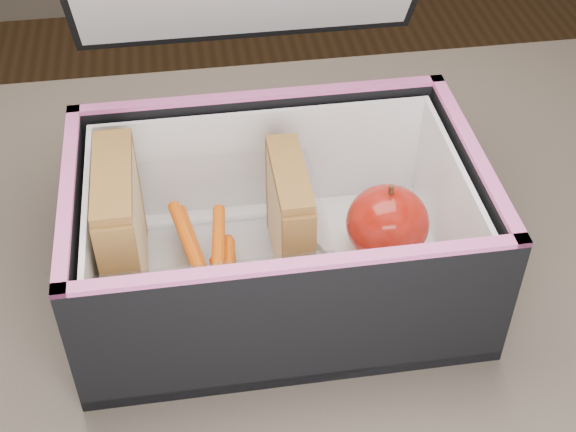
# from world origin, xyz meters

# --- Properties ---
(kitchen_table) EXTENTS (1.20, 0.80, 0.75)m
(kitchen_table) POSITION_xyz_m (0.00, 0.00, 0.66)
(kitchen_table) COLOR brown
(kitchen_table) RESTS_ON ground
(lunch_bag) EXTENTS (0.31, 0.31, 0.29)m
(lunch_bag) POSITION_xyz_m (-0.03, 0.06, 0.82)
(lunch_bag) COLOR black
(lunch_bag) RESTS_ON kitchen_table
(plastic_tub) EXTENTS (0.18, 0.13, 0.07)m
(plastic_tub) POSITION_xyz_m (-0.08, 0.06, 0.80)
(plastic_tub) COLOR white
(plastic_tub) RESTS_ON lunch_bag
(sandwich_left) EXTENTS (0.03, 0.10, 0.11)m
(sandwich_left) POSITION_xyz_m (-0.15, 0.06, 0.82)
(sandwich_left) COLOR #D7BA8C
(sandwich_left) RESTS_ON plastic_tub
(sandwich_right) EXTENTS (0.02, 0.09, 0.10)m
(sandwich_right) POSITION_xyz_m (-0.02, 0.06, 0.82)
(sandwich_right) COLOR #D7BA8C
(sandwich_right) RESTS_ON plastic_tub
(carrot_sticks) EXTENTS (0.05, 0.14, 0.03)m
(carrot_sticks) POSITION_xyz_m (-0.08, 0.05, 0.78)
(carrot_sticks) COLOR #E05906
(carrot_sticks) RESTS_ON plastic_tub
(paper_napkin) EXTENTS (0.10, 0.10, 0.01)m
(paper_napkin) POSITION_xyz_m (0.06, 0.06, 0.77)
(paper_napkin) COLOR white
(paper_napkin) RESTS_ON lunch_bag
(red_apple) EXTENTS (0.08, 0.08, 0.07)m
(red_apple) POSITION_xyz_m (0.06, 0.06, 0.80)
(red_apple) COLOR #960D00
(red_apple) RESTS_ON paper_napkin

